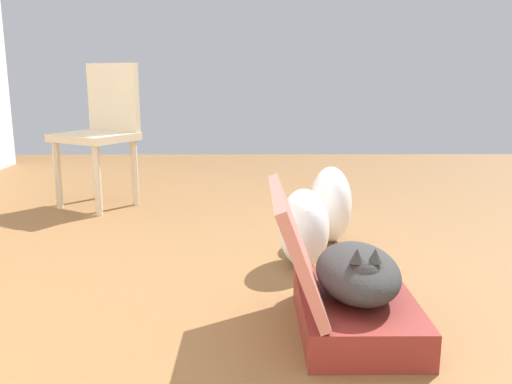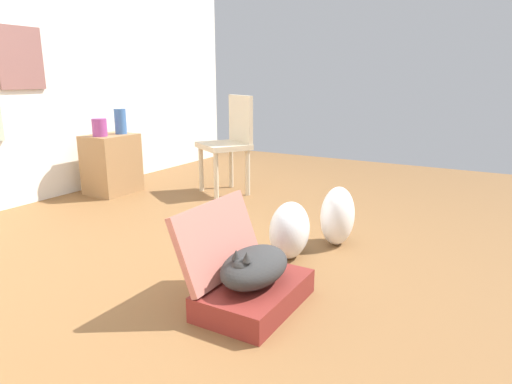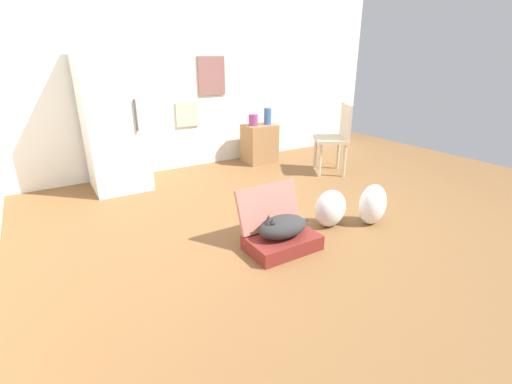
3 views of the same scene
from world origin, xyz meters
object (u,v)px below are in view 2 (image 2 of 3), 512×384
(plastic_bag_clear, at_px, (338,216))
(chair, at_px, (230,140))
(cat, at_px, (254,267))
(side_table, at_px, (112,164))
(suitcase_base, at_px, (255,294))
(vase_tall, at_px, (100,127))
(plastic_bag_white, at_px, (290,230))
(vase_short, at_px, (120,121))

(plastic_bag_clear, height_order, chair, chair)
(cat, height_order, side_table, side_table)
(suitcase_base, bearing_deg, plastic_bag_clear, -2.93)
(vase_tall, bearing_deg, side_table, 3.50)
(plastic_bag_white, relative_size, chair, 0.38)
(plastic_bag_white, distance_m, vase_short, 2.37)
(plastic_bag_white, distance_m, chair, 1.77)
(plastic_bag_white, bearing_deg, vase_tall, 77.19)
(side_table, relative_size, vase_tall, 3.47)
(suitcase_base, bearing_deg, chair, 36.12)
(plastic_bag_white, distance_m, side_table, 2.32)
(side_table, xyz_separation_m, vase_short, (0.12, -0.04, 0.41))
(cat, distance_m, plastic_bag_white, 0.66)
(vase_tall, bearing_deg, vase_short, -7.76)
(plastic_bag_clear, relative_size, vase_short, 1.65)
(chair, bearing_deg, suitcase_base, -22.59)
(suitcase_base, relative_size, plastic_bag_clear, 1.48)
(vase_tall, bearing_deg, suitcase_base, -116.12)
(suitcase_base, height_order, vase_short, vase_short)
(plastic_bag_white, xyz_separation_m, side_table, (0.62, 2.23, 0.10))
(vase_tall, bearing_deg, cat, -116.23)
(side_table, bearing_deg, chair, -59.19)
(plastic_bag_white, height_order, vase_short, vase_short)
(cat, relative_size, plastic_bag_clear, 1.30)
(plastic_bag_white, distance_m, plastic_bag_clear, 0.42)
(cat, distance_m, vase_tall, 2.65)
(suitcase_base, relative_size, vase_tall, 3.58)
(cat, xyz_separation_m, vase_short, (1.39, 2.31, 0.48))
(suitcase_base, relative_size, cat, 1.13)
(vase_tall, relative_size, vase_short, 0.68)
(cat, relative_size, vase_short, 2.14)
(vase_short, bearing_deg, plastic_bag_white, -108.60)
(cat, height_order, plastic_bag_white, plastic_bag_white)
(plastic_bag_clear, xyz_separation_m, chair, (0.84, 1.41, 0.32))
(plastic_bag_clear, height_order, side_table, side_table)
(cat, relative_size, side_table, 0.91)
(side_table, height_order, vase_tall, vase_tall)
(vase_tall, distance_m, vase_short, 0.24)
(plastic_bag_clear, bearing_deg, chair, 59.24)
(plastic_bag_white, height_order, side_table, side_table)
(vase_tall, distance_m, chair, 1.22)
(cat, xyz_separation_m, plastic_bag_clear, (1.03, -0.05, -0.01))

